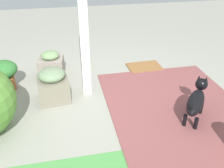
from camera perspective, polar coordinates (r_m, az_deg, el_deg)
name	(u,v)px	position (r m, az deg, el deg)	size (l,w,h in m)	color
ground_plane	(106,100)	(3.53, -1.45, -3.76)	(12.00, 12.00, 0.00)	gray
brick_path	(178,110)	(3.43, 14.96, -5.87)	(1.80, 2.40, 0.02)	brown
porch_pillar	(83,23)	(3.29, -6.68, 13.91)	(0.11, 0.11, 2.12)	white
stone_planter_nearest	(51,65)	(4.16, -13.83, 4.23)	(0.43, 0.39, 0.45)	gray
stone_planter_near	(53,85)	(3.53, -13.46, -0.22)	(0.46, 0.46, 0.48)	gray
terracotta_pot_broad	(4,73)	(3.97, -23.77, 2.25)	(0.42, 0.42, 0.47)	#9E562E
dog	(196,100)	(3.21, 18.92, -3.48)	(0.53, 0.61, 0.47)	black
doormat	(144,67)	(4.47, 7.48, 3.94)	(0.58, 0.40, 0.03)	brown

